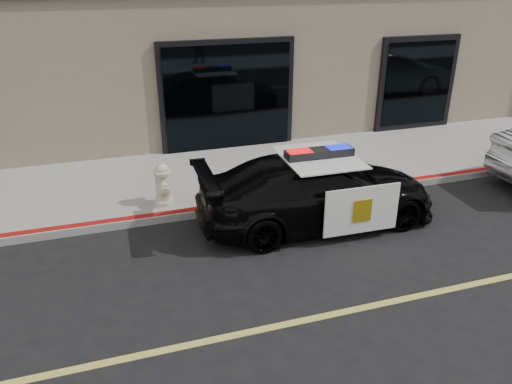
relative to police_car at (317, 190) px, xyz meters
name	(u,v)px	position (x,y,z in m)	size (l,w,h in m)	color
ground	(416,297)	(0.44, -2.64, -0.66)	(120.00, 120.00, 0.00)	black
sidewalk_n	(288,168)	(0.44, 2.61, -0.59)	(60.00, 3.50, 0.15)	gray
police_car	(317,190)	(0.00, 0.00, 0.00)	(2.16, 4.57, 1.47)	black
fire_hydrant	(163,185)	(-2.67, 1.37, -0.10)	(0.39, 0.55, 0.87)	beige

